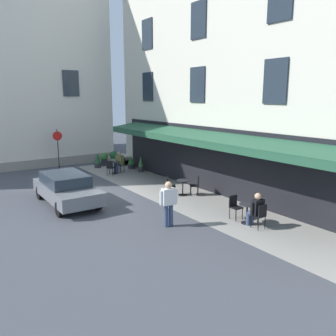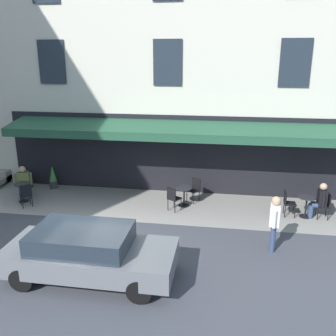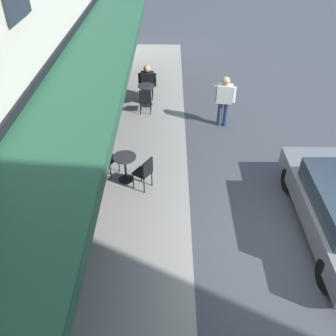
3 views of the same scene
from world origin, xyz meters
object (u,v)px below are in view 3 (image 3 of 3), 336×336
(cafe_chair_black_by_window, at_px, (106,155))
(cafe_table_streetside, at_px, (146,92))
(cafe_chair_black_under_awning, at_px, (145,171))
(walking_pedestrian_in_white, at_px, (224,98))
(seated_patron_in_black, at_px, (147,82))
(cafe_chair_black_kerbside, at_px, (148,84))
(cafe_chair_black_facing_street, at_px, (145,99))
(cafe_table_mid_terrace, at_px, (125,165))

(cafe_chair_black_by_window, relative_size, cafe_table_streetside, 1.21)
(cafe_chair_black_under_awning, height_order, walking_pedestrian_in_white, walking_pedestrian_in_white)
(cafe_chair_black_under_awning, relative_size, walking_pedestrian_in_white, 0.54)
(cafe_chair_black_by_window, distance_m, seated_patron_in_black, 4.49)
(cafe_chair_black_under_awning, bearing_deg, cafe_chair_black_kerbside, -177.91)
(cafe_chair_black_under_awning, bearing_deg, cafe_chair_black_by_window, -122.99)
(cafe_table_streetside, height_order, seated_patron_in_black, seated_patron_in_black)
(cafe_chair_black_under_awning, xyz_separation_m, cafe_chair_black_kerbside, (-5.31, -0.19, 0.00))
(cafe_chair_black_under_awning, distance_m, cafe_chair_black_by_window, 1.26)
(cafe_table_streetside, bearing_deg, cafe_chair_black_facing_street, -0.37)
(cafe_chair_black_under_awning, relative_size, seated_patron_in_black, 0.71)
(cafe_table_streetside, relative_size, cafe_chair_black_facing_street, 0.82)
(cafe_table_mid_terrace, distance_m, cafe_chair_black_by_window, 0.63)
(cafe_chair_black_facing_street, height_order, cafe_chair_black_kerbside, same)
(cafe_chair_black_under_awning, xyz_separation_m, cafe_chair_black_by_window, (-0.69, -1.06, 0.00))
(cafe_chair_black_by_window, height_order, cafe_chair_black_kerbside, same)
(cafe_chair_black_by_window, distance_m, cafe_table_streetside, 4.08)
(cafe_table_mid_terrace, relative_size, cafe_chair_black_kerbside, 0.82)
(seated_patron_in_black, bearing_deg, cafe_table_mid_terrace, -3.99)
(cafe_table_mid_terrace, relative_size, cafe_chair_black_facing_street, 0.82)
(cafe_table_streetside, xyz_separation_m, cafe_chair_black_kerbside, (-0.63, 0.02, 0.06))
(cafe_chair_black_facing_street, relative_size, cafe_chair_black_kerbside, 1.00)
(cafe_table_mid_terrace, distance_m, seated_patron_in_black, 4.77)
(cafe_table_streetside, height_order, walking_pedestrian_in_white, walking_pedestrian_in_white)
(cafe_chair_black_kerbside, bearing_deg, cafe_chair_black_by_window, -10.63)
(cafe_table_mid_terrace, distance_m, cafe_chair_black_under_awning, 0.63)
(cafe_table_mid_terrace, distance_m, cafe_chair_black_kerbside, 4.98)
(cafe_chair_black_facing_street, relative_size, seated_patron_in_black, 0.71)
(cafe_chair_black_under_awning, distance_m, seated_patron_in_black, 5.10)
(cafe_table_mid_terrace, relative_size, cafe_chair_black_under_awning, 0.82)
(cafe_chair_black_by_window, bearing_deg, walking_pedestrian_in_white, 127.15)
(walking_pedestrian_in_white, bearing_deg, cafe_table_streetside, -119.13)
(walking_pedestrian_in_white, bearing_deg, seated_patron_in_black, -125.93)
(cafe_chair_black_by_window, height_order, cafe_table_streetside, cafe_chair_black_by_window)
(cafe_chair_black_facing_street, height_order, seated_patron_in_black, seated_patron_in_black)
(cafe_chair_black_by_window, xyz_separation_m, seated_patron_in_black, (-4.40, 0.86, 0.15))
(cafe_chair_black_kerbside, bearing_deg, seated_patron_in_black, -1.72)
(cafe_table_mid_terrace, height_order, walking_pedestrian_in_white, walking_pedestrian_in_white)
(seated_patron_in_black, bearing_deg, cafe_chair_black_kerbside, 178.28)
(cafe_chair_black_by_window, relative_size, walking_pedestrian_in_white, 0.54)
(cafe_chair_black_facing_street, xyz_separation_m, walking_pedestrian_in_white, (0.79, 2.55, 0.43))
(cafe_table_mid_terrace, xyz_separation_m, cafe_table_streetside, (-4.33, 0.32, 0.00))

